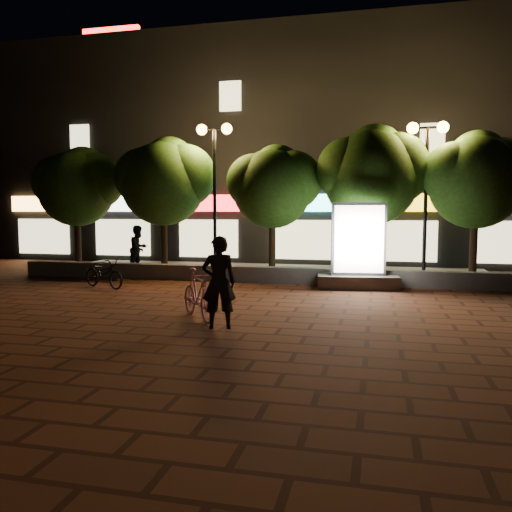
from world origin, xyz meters
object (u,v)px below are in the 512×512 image
(street_lamp_right, at_px, (427,160))
(scooter_parked, at_px, (104,273))
(tree_far_left, at_px, (78,184))
(street_lamp_left, at_px, (214,160))
(tree_left, at_px, (165,178))
(tree_right, at_px, (373,172))
(pedestrian, at_px, (139,248))
(scooter_pink, at_px, (198,294))
(ad_kiosk, at_px, (358,254))
(rider, at_px, (219,282))
(tree_far_right, at_px, (477,176))
(tree_mid, at_px, (274,184))

(street_lamp_right, height_order, scooter_parked, street_lamp_right)
(street_lamp_right, bearing_deg, scooter_parked, -159.63)
(tree_far_left, bearing_deg, street_lamp_left, -2.76)
(tree_left, height_order, tree_right, tree_right)
(street_lamp_right, xyz_separation_m, pedestrian, (-9.96, 0.10, -2.98))
(tree_far_left, bearing_deg, pedestrian, -3.86)
(scooter_pink, relative_size, scooter_parked, 1.06)
(ad_kiosk, height_order, scooter_parked, ad_kiosk)
(scooter_parked, xyz_separation_m, pedestrian, (-0.61, 3.57, 0.48))
(street_lamp_left, height_order, street_lamp_right, street_lamp_left)
(rider, bearing_deg, tree_right, -128.48)
(tree_far_right, bearing_deg, tree_left, 180.00)
(street_lamp_left, xyz_separation_m, scooter_pink, (1.87, -7.02, -3.49))
(pedestrian, bearing_deg, tree_far_left, 101.38)
(rider, xyz_separation_m, scooter_parked, (-4.90, 4.23, -0.47))
(scooter_pink, height_order, pedestrian, pedestrian)
(tree_mid, relative_size, rider, 2.48)
(street_lamp_right, xyz_separation_m, scooter_parked, (-9.35, -3.47, -3.46))
(ad_kiosk, height_order, rider, ad_kiosk)
(street_lamp_left, bearing_deg, street_lamp_right, 0.00)
(tree_far_left, relative_size, tree_mid, 1.03)
(tree_right, distance_m, ad_kiosk, 3.23)
(scooter_pink, distance_m, scooter_parked, 5.51)
(street_lamp_left, relative_size, street_lamp_right, 1.04)
(tree_far_left, bearing_deg, scooter_parked, -50.28)
(tree_far_left, xyz_separation_m, tree_left, (3.50, 0.00, 0.15))
(tree_right, xyz_separation_m, rider, (-2.81, -7.97, -2.66))
(rider, bearing_deg, ad_kiosk, -131.13)
(rider, bearing_deg, tree_left, -79.65)
(tree_left, relative_size, tree_far_right, 1.03)
(tree_left, bearing_deg, ad_kiosk, -15.82)
(ad_kiosk, relative_size, pedestrian, 1.52)
(tree_right, height_order, street_lamp_left, street_lamp_left)
(tree_far_left, xyz_separation_m, street_lamp_left, (5.45, -0.26, 0.74))
(street_lamp_left, distance_m, rider, 8.70)
(tree_far_right, distance_m, street_lamp_left, 8.58)
(scooter_parked, height_order, pedestrian, pedestrian)
(street_lamp_right, xyz_separation_m, ad_kiosk, (-2.02, -1.70, -2.87))
(tree_far_right, distance_m, scooter_parked, 11.89)
(ad_kiosk, bearing_deg, tree_right, 79.24)
(scooter_pink, bearing_deg, pedestrian, 85.51)
(tree_far_left, height_order, rider, tree_far_left)
(tree_right, height_order, rider, tree_right)
(tree_mid, height_order, street_lamp_left, street_lamp_left)
(tree_right, height_order, ad_kiosk, tree_right)
(street_lamp_left, height_order, ad_kiosk, street_lamp_left)
(tree_far_right, height_order, street_lamp_left, street_lamp_left)
(tree_mid, bearing_deg, tree_far_right, 0.00)
(rider, bearing_deg, tree_mid, -105.49)
(tree_far_right, height_order, street_lamp_right, street_lamp_right)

